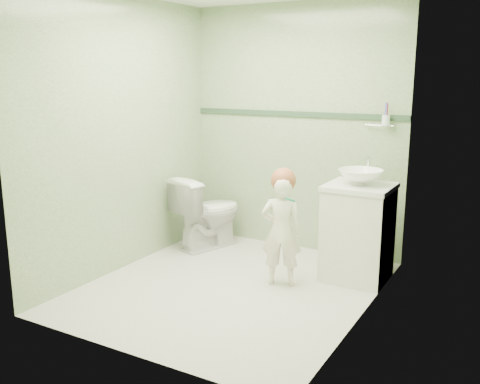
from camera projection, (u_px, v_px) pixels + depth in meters
The scene contains 12 objects.
ground at pixel (231, 287), 4.41m from camera, with size 2.50×2.50×0.00m, color beige.
room_shell at pixel (231, 143), 4.15m from camera, with size 2.50×2.54×2.40m.
trim_stripe at pixel (295, 114), 5.17m from camera, with size 2.20×0.02×0.05m, color #2E4933.
vanity at pixel (358, 234), 4.51m from camera, with size 0.52×0.50×0.80m, color white.
counter at pixel (360, 187), 4.42m from camera, with size 0.54×0.52×0.04m, color white.
basin at pixel (361, 177), 4.41m from camera, with size 0.37×0.37×0.13m, color white.
faucet at pixel (367, 164), 4.54m from camera, with size 0.03×0.13×0.18m.
cup_holder at pixel (385, 120), 4.69m from camera, with size 0.26×0.07×0.21m.
toilet at pixel (208, 212), 5.37m from camera, with size 0.41×0.72×0.74m, color white.
toddler at pixel (281, 231), 4.38m from camera, with size 0.34×0.22×0.92m, color white.
hair_cap at pixel (283, 180), 4.31m from camera, with size 0.20×0.20×0.20m, color #9D5435.
teal_toothbrush at pixel (290, 199), 4.18m from camera, with size 0.10×0.14×0.08m.
Camera 1 is at (2.10, -3.56, 1.73)m, focal length 39.75 mm.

